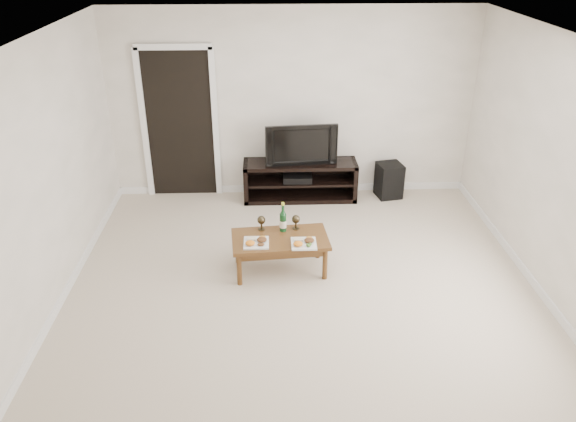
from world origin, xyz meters
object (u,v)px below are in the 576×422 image
(television, at_px, (300,143))
(subwoofer, at_px, (389,180))
(media_console, at_px, (300,180))
(coffee_table, at_px, (280,254))

(television, relative_size, subwoofer, 2.00)
(media_console, distance_m, television, 0.56)
(media_console, xyz_separation_m, subwoofer, (1.27, 0.02, -0.03))
(television, distance_m, subwoofer, 1.40)
(media_console, height_order, television, television)
(subwoofer, bearing_deg, media_console, 169.71)
(media_console, xyz_separation_m, television, (0.00, 0.00, 0.56))
(television, bearing_deg, subwoofer, -3.96)
(television, xyz_separation_m, subwoofer, (1.27, 0.02, -0.59))
(television, bearing_deg, coffee_table, -105.03)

